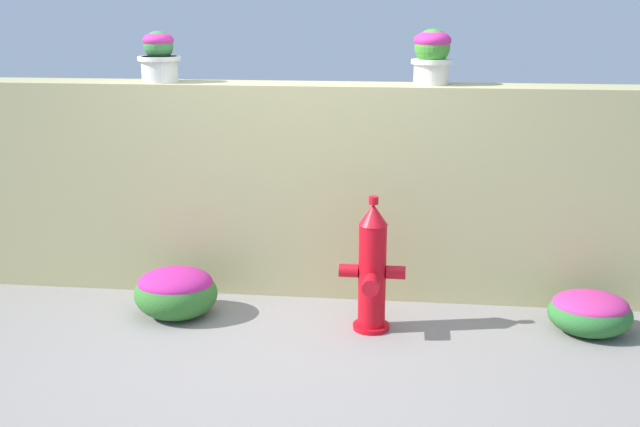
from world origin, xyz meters
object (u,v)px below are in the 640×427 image
fire_hydrant (372,271)px  flower_bush_left (590,311)px  potted_plant_1 (159,56)px  potted_plant_2 (432,53)px  flower_bush_right (176,290)px

fire_hydrant → flower_bush_left: (1.41, 0.12, -0.26)m
potted_plant_1 → flower_bush_left: (2.96, -0.54, -1.56)m
potted_plant_2 → flower_bush_right: 2.38m
potted_plant_2 → fire_hydrant: size_ratio=0.42×
potted_plant_1 → flower_bush_right: 1.65m
flower_bush_left → flower_bush_right: flower_bush_right is taller
potted_plant_1 → fire_hydrant: potted_plant_1 is taller
potted_plant_2 → flower_bush_right: potted_plant_2 is taller
potted_plant_1 → potted_plant_2: (1.90, 0.05, 0.03)m
potted_plant_2 → flower_bush_left: size_ratio=0.70×
potted_plant_2 → flower_bush_right: size_ratio=0.66×
potted_plant_2 → flower_bush_left: potted_plant_2 is taller
fire_hydrant → flower_bush_right: size_ratio=1.58×
fire_hydrant → flower_bush_right: 1.35m
potted_plant_1 → flower_bush_left: size_ratio=0.67×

